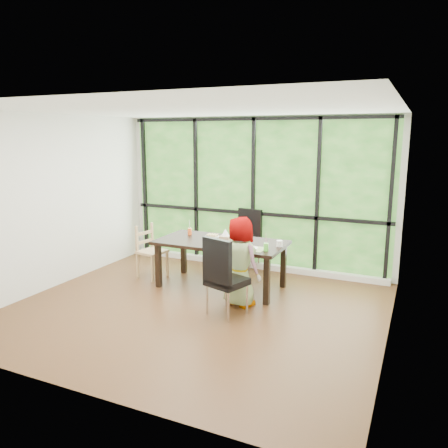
% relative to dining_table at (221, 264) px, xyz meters
% --- Properties ---
extents(ground, '(5.00, 5.00, 0.00)m').
position_rel_dining_table_xyz_m(ground, '(0.07, -0.96, -0.38)').
color(ground, black).
rests_on(ground, ground).
extents(back_wall, '(5.00, 0.00, 5.00)m').
position_rel_dining_table_xyz_m(back_wall, '(0.07, 1.29, 0.98)').
color(back_wall, silver).
rests_on(back_wall, ground).
extents(foliage_backdrop, '(4.80, 0.02, 2.65)m').
position_rel_dining_table_xyz_m(foliage_backdrop, '(0.07, 1.27, 0.98)').
color(foliage_backdrop, '#204918').
rests_on(foliage_backdrop, back_wall).
extents(window_mullions, '(4.80, 0.06, 2.65)m').
position_rel_dining_table_xyz_m(window_mullions, '(0.07, 1.23, 0.98)').
color(window_mullions, black).
rests_on(window_mullions, back_wall).
extents(window_sill, '(4.80, 0.12, 0.10)m').
position_rel_dining_table_xyz_m(window_sill, '(0.07, 1.19, -0.33)').
color(window_sill, silver).
rests_on(window_sill, ground).
extents(dining_table, '(2.05, 1.09, 0.75)m').
position_rel_dining_table_xyz_m(dining_table, '(0.00, 0.00, 0.00)').
color(dining_table, black).
rests_on(dining_table, ground).
extents(chair_window_leather, '(0.52, 0.52, 1.08)m').
position_rel_dining_table_xyz_m(chair_window_leather, '(0.00, 1.00, 0.17)').
color(chair_window_leather, black).
rests_on(chair_window_leather, ground).
extents(chair_interior_leather, '(0.58, 0.58, 1.08)m').
position_rel_dining_table_xyz_m(chair_interior_leather, '(0.53, -0.95, 0.17)').
color(chair_interior_leather, black).
rests_on(chair_interior_leather, ground).
extents(chair_end_beech, '(0.47, 0.49, 0.90)m').
position_rel_dining_table_xyz_m(chair_end_beech, '(-1.26, -0.04, 0.08)').
color(chair_end_beech, tan).
rests_on(chair_end_beech, ground).
extents(child_toddler, '(0.39, 0.34, 0.91)m').
position_rel_dining_table_xyz_m(child_toddler, '(-0.00, 0.61, 0.08)').
color(child_toddler, '#F7512A').
rests_on(child_toddler, ground).
extents(child_older, '(0.73, 0.60, 1.28)m').
position_rel_dining_table_xyz_m(child_older, '(0.59, -0.57, 0.26)').
color(child_older, gray).
rests_on(child_older, ground).
extents(placemat, '(0.43, 0.32, 0.01)m').
position_rel_dining_table_xyz_m(placemat, '(0.58, -0.25, 0.38)').
color(placemat, tan).
rests_on(placemat, dining_table).
extents(plate_far, '(0.23, 0.23, 0.01)m').
position_rel_dining_table_xyz_m(plate_far, '(-0.25, 0.20, 0.38)').
color(plate_far, white).
rests_on(plate_far, dining_table).
extents(plate_near, '(0.24, 0.24, 0.02)m').
position_rel_dining_table_xyz_m(plate_near, '(0.58, -0.25, 0.38)').
color(plate_near, white).
rests_on(plate_near, dining_table).
extents(orange_cup, '(0.07, 0.07, 0.11)m').
position_rel_dining_table_xyz_m(orange_cup, '(-0.66, 0.20, 0.43)').
color(orange_cup, orange).
rests_on(orange_cup, dining_table).
extents(green_cup, '(0.07, 0.07, 0.11)m').
position_rel_dining_table_xyz_m(green_cup, '(0.84, -0.27, 0.43)').
color(green_cup, '#5BD53C').
rests_on(green_cup, dining_table).
extents(white_mug, '(0.09, 0.09, 0.09)m').
position_rel_dining_table_xyz_m(white_mug, '(0.94, 0.05, 0.42)').
color(white_mug, white).
rests_on(white_mug, dining_table).
extents(tissue_box, '(0.15, 0.15, 0.13)m').
position_rel_dining_table_xyz_m(tissue_box, '(0.15, -0.15, 0.44)').
color(tissue_box, tan).
rests_on(tissue_box, dining_table).
extents(crepe_rolls_far, '(0.20, 0.12, 0.04)m').
position_rel_dining_table_xyz_m(crepe_rolls_far, '(-0.25, 0.20, 0.41)').
color(crepe_rolls_far, tan).
rests_on(crepe_rolls_far, plate_far).
extents(crepe_rolls_near, '(0.05, 0.12, 0.04)m').
position_rel_dining_table_xyz_m(crepe_rolls_near, '(0.58, -0.25, 0.41)').
color(crepe_rolls_near, tan).
rests_on(crepe_rolls_near, plate_near).
extents(straw_white, '(0.01, 0.04, 0.20)m').
position_rel_dining_table_xyz_m(straw_white, '(-0.66, 0.20, 0.53)').
color(straw_white, white).
rests_on(straw_white, orange_cup).
extents(straw_pink, '(0.01, 0.04, 0.20)m').
position_rel_dining_table_xyz_m(straw_pink, '(0.84, -0.27, 0.53)').
color(straw_pink, pink).
rests_on(straw_pink, green_cup).
extents(tissue, '(0.12, 0.12, 0.11)m').
position_rel_dining_table_xyz_m(tissue, '(0.15, -0.15, 0.56)').
color(tissue, white).
rests_on(tissue, tissue_box).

